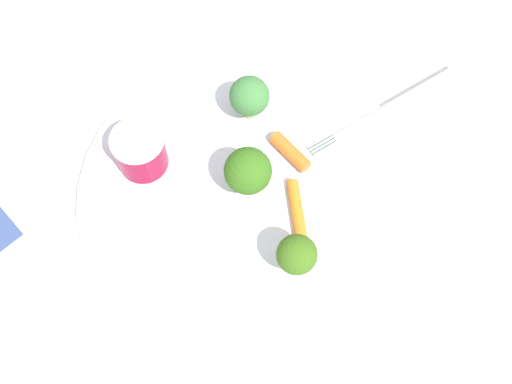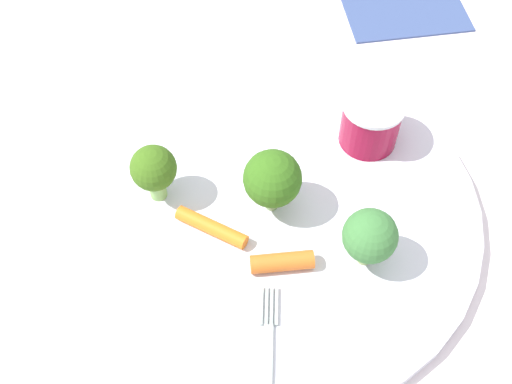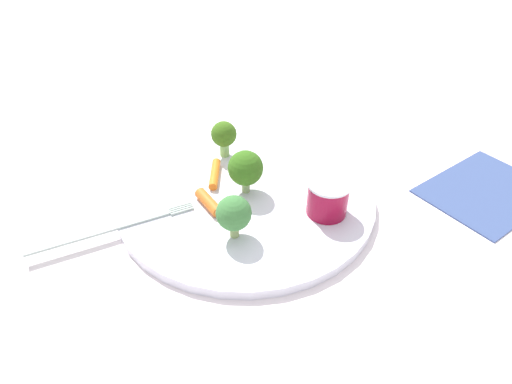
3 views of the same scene
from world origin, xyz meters
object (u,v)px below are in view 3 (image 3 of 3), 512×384
napkin (486,190)px  plate (246,195)px  broccoli_floret_0 (249,167)px  fork (116,228)px  carrot_stick_1 (215,174)px  sauce_cup (328,198)px  broccoli_floret_2 (224,135)px  broccoli_floret_1 (234,214)px  carrot_stick_0 (209,202)px

napkin → plate: bearing=-45.3°
broccoli_floret_0 → fork: size_ratio=0.32×
carrot_stick_1 → sauce_cup: bearing=105.0°
sauce_cup → fork: 0.24m
broccoli_floret_2 → carrot_stick_1: size_ratio=0.90×
broccoli_floret_0 → napkin: size_ratio=0.35×
broccoli_floret_1 → carrot_stick_1: size_ratio=0.91×
broccoli_floret_2 → napkin: broccoli_floret_2 is taller
plate → sauce_cup: (-0.03, 0.10, 0.03)m
carrot_stick_1 → fork: size_ratio=0.32×
carrot_stick_1 → napkin: size_ratio=0.36×
sauce_cup → plate: bearing=-70.9°
plate → napkin: size_ratio=2.00×
plate → broccoli_floret_1: 0.09m
broccoli_floret_1 → napkin: broccoli_floret_1 is taller
broccoli_floret_1 → napkin: 0.33m
broccoli_floret_1 → plate: bearing=-145.8°
carrot_stick_1 → carrot_stick_0: bearing=39.3°
sauce_cup → carrot_stick_1: sauce_cup is taller
plate → broccoli_floret_1: (0.07, 0.04, 0.04)m
broccoli_floret_1 → carrot_stick_0: (-0.02, -0.06, -0.02)m
broccoli_floret_0 → broccoli_floret_2: size_ratio=1.10×
sauce_cup → broccoli_floret_1: size_ratio=0.95×
napkin → carrot_stick_0: bearing=-40.8°
plate → napkin: 0.31m
carrot_stick_1 → broccoli_floret_2: bearing=-148.6°
sauce_cup → broccoli_floret_0: 0.10m
carrot_stick_0 → napkin: carrot_stick_0 is taller
broccoli_floret_1 → carrot_stick_0: 0.06m
carrot_stick_1 → plate: bearing=96.5°
broccoli_floret_0 → carrot_stick_1: 0.06m
carrot_stick_0 → broccoli_floret_2: bearing=-144.4°
broccoli_floret_1 → broccoli_floret_0: bearing=-148.0°
broccoli_floret_0 → carrot_stick_0: broccoli_floret_0 is taller
broccoli_floret_0 → napkin: bearing=134.1°
plate → sauce_cup: sauce_cup is taller
fork → carrot_stick_0: bearing=153.0°
carrot_stick_0 → napkin: (-0.27, 0.23, -0.02)m
carrot_stick_0 → carrot_stick_1: carrot_stick_0 is taller
broccoli_floret_2 → carrot_stick_1: bearing=31.4°
broccoli_floret_1 → broccoli_floret_2: size_ratio=1.01×
plate → broccoli_floret_0: bearing=172.6°
carrot_stick_0 → napkin: 0.35m
carrot_stick_0 → plate: bearing=166.7°
napkin → broccoli_floret_1: bearing=-31.6°
broccoli_floret_1 → broccoli_floret_2: same height
sauce_cup → fork: (0.18, -0.16, -0.02)m
plate → carrot_stick_0: 0.05m
broccoli_floret_2 → fork: 0.19m
broccoli_floret_2 → fork: size_ratio=0.29×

